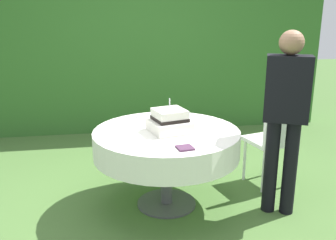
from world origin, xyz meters
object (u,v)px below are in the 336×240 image
at_px(wedding_cake, 170,121).
at_px(serving_plate_near, 143,116).
at_px(cake_table, 166,143).
at_px(serving_plate_left, 213,128).
at_px(garden_chair, 274,136).
at_px(serving_plate_far, 183,116).
at_px(napkin_stack, 185,148).
at_px(standing_person, 285,112).

relative_size(wedding_cake, serving_plate_near, 2.74).
relative_size(cake_table, serving_plate_left, 10.68).
bearing_deg(garden_chair, serving_plate_near, 167.79).
bearing_deg(serving_plate_left, cake_table, 177.37).
bearing_deg(serving_plate_near, cake_table, -71.16).
xyz_separation_m(serving_plate_far, serving_plate_left, (0.18, -0.43, 0.00)).
distance_m(serving_plate_left, garden_chair, 0.76).
xyz_separation_m(wedding_cake, garden_chair, (1.09, 0.23, -0.28)).
bearing_deg(serving_plate_near, garden_chair, -12.21).
relative_size(serving_plate_far, serving_plate_left, 0.93).
bearing_deg(napkin_stack, serving_plate_far, 79.18).
bearing_deg(standing_person, garden_chair, 72.68).
bearing_deg(napkin_stack, wedding_cake, 95.31).
distance_m(wedding_cake, garden_chair, 1.15).
bearing_deg(serving_plate_near, serving_plate_far, -9.72).
xyz_separation_m(serving_plate_near, garden_chair, (1.28, -0.28, -0.19)).
bearing_deg(cake_table, serving_plate_near, 108.84).
xyz_separation_m(wedding_cake, serving_plate_far, (0.21, 0.43, -0.09)).
height_order(wedding_cake, napkin_stack, wedding_cake).
height_order(napkin_stack, standing_person, standing_person).
xyz_separation_m(wedding_cake, serving_plate_near, (-0.19, 0.50, -0.09)).
bearing_deg(standing_person, wedding_cake, 164.47).
xyz_separation_m(garden_chair, standing_person, (-0.15, -0.49, 0.39)).
xyz_separation_m(napkin_stack, garden_chair, (1.05, 0.68, -0.19)).
bearing_deg(standing_person, serving_plate_far, 136.35).
xyz_separation_m(cake_table, standing_person, (0.97, -0.29, 0.32)).
height_order(serving_plate_near, standing_person, standing_person).
bearing_deg(wedding_cake, serving_plate_left, 0.91).
bearing_deg(serving_plate_far, standing_person, -43.65).
bearing_deg(garden_chair, wedding_cake, -168.34).
height_order(serving_plate_left, napkin_stack, napkin_stack).
relative_size(serving_plate_near, serving_plate_left, 1.20).
height_order(serving_plate_far, garden_chair, garden_chair).
bearing_deg(cake_table, wedding_cake, -44.90).
height_order(wedding_cake, serving_plate_left, wedding_cake).
bearing_deg(napkin_stack, standing_person, 12.01).
distance_m(cake_table, serving_plate_near, 0.52).
height_order(serving_plate_far, standing_person, standing_person).
bearing_deg(serving_plate_near, wedding_cake, -69.46).
distance_m(cake_table, napkin_stack, 0.50).
bearing_deg(serving_plate_far, garden_chair, -13.32).
xyz_separation_m(serving_plate_near, serving_plate_left, (0.58, -0.50, 0.00)).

